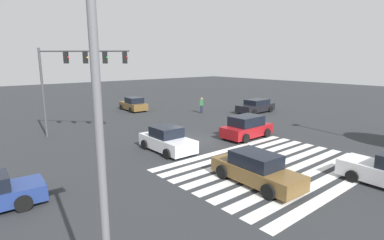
% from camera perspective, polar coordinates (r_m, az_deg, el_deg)
% --- Properties ---
extents(ground_plane, '(126.55, 126.55, 0.00)m').
position_cam_1_polar(ground_plane, '(22.36, 0.00, -3.93)').
color(ground_plane, '#2B2D30').
extents(crosswalk_markings, '(11.59, 8.20, 0.01)m').
position_cam_1_polar(crosswalk_markings, '(17.72, 15.17, -8.48)').
color(crosswalk_markings, silver).
rests_on(crosswalk_markings, ground_plane).
extents(traffic_signal_mast, '(4.95, 4.95, 6.78)m').
position_cam_1_polar(traffic_signal_mast, '(24.02, -21.62, 8.82)').
color(traffic_signal_mast, '#47474C').
rests_on(traffic_signal_mast, ground_plane).
extents(car_0, '(4.90, 2.30, 1.49)m').
position_cam_1_polar(car_0, '(34.87, 12.07, 2.59)').
color(car_0, black).
rests_on(car_0, ground_plane).
extents(car_1, '(2.14, 4.77, 1.54)m').
position_cam_1_polar(car_1, '(14.94, 12.09, -9.20)').
color(car_1, brown).
rests_on(car_1, ground_plane).
extents(car_2, '(4.20, 2.20, 1.71)m').
position_cam_1_polar(car_2, '(23.37, 10.36, -1.38)').
color(car_2, maroon).
rests_on(car_2, ground_plane).
extents(car_4, '(2.10, 4.22, 1.63)m').
position_cam_1_polar(car_4, '(19.72, -4.76, -3.88)').
color(car_4, silver).
rests_on(car_4, ground_plane).
extents(car_6, '(2.25, 4.29, 1.59)m').
position_cam_1_polar(car_6, '(36.14, -11.09, 2.93)').
color(car_6, brown).
rests_on(car_6, ground_plane).
extents(pedestrian, '(0.41, 0.41, 1.75)m').
position_cam_1_polar(pedestrian, '(33.64, 1.83, 2.98)').
color(pedestrian, '#232842').
rests_on(pedestrian, ground_plane).
extents(street_light_pole_b, '(0.80, 0.36, 7.69)m').
position_cam_1_polar(street_light_pole_b, '(5.61, -17.26, -2.32)').
color(street_light_pole_b, slate).
rests_on(street_light_pole_b, ground_plane).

